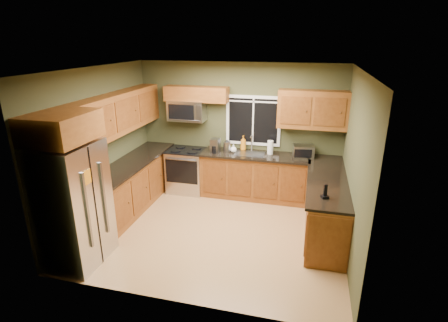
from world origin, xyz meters
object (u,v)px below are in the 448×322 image
at_px(toaster_oven, 303,151).
at_px(kettle, 227,146).
at_px(refrigerator, 73,205).
at_px(range, 187,170).
at_px(cordless_phone, 325,194).
at_px(paper_towel_roll, 270,147).
at_px(soap_bottle_a, 243,143).
at_px(soap_bottle_c, 233,148).
at_px(coffee_maker, 215,146).
at_px(microwave, 187,110).

xyz_separation_m(toaster_oven, kettle, (-1.52, -0.03, -0.00)).
relative_size(refrigerator, range, 1.92).
bearing_deg(range, cordless_phone, -32.36).
relative_size(range, kettle, 3.58).
height_order(paper_towel_roll, soap_bottle_a, soap_bottle_a).
height_order(range, paper_towel_roll, paper_towel_roll).
xyz_separation_m(refrigerator, soap_bottle_c, (1.70, 2.80, 0.12)).
relative_size(coffee_maker, soap_bottle_a, 0.92).
xyz_separation_m(range, paper_towel_roll, (1.74, 0.10, 0.61)).
relative_size(refrigerator, coffee_maker, 6.45).
distance_m(microwave, paper_towel_roll, 1.86).
distance_m(soap_bottle_a, cordless_phone, 2.55).
bearing_deg(microwave, paper_towel_roll, -1.10).
relative_size(toaster_oven, paper_towel_roll, 1.42).
distance_m(kettle, cordless_phone, 2.60).
bearing_deg(paper_towel_roll, coffee_maker, -172.02).
xyz_separation_m(coffee_maker, kettle, (0.23, 0.08, -0.01)).
xyz_separation_m(range, coffee_maker, (0.64, -0.05, 0.60)).
bearing_deg(soap_bottle_a, microwave, -175.39).
height_order(soap_bottle_c, cordless_phone, cordless_phone).
relative_size(coffee_maker, soap_bottle_c, 1.74).
relative_size(microwave, cordless_phone, 3.59).
relative_size(soap_bottle_c, cordless_phone, 0.76).
bearing_deg(toaster_oven, kettle, -178.90).
height_order(microwave, soap_bottle_c, microwave).
bearing_deg(range, soap_bottle_c, 1.73).
xyz_separation_m(range, microwave, (-0.00, 0.14, 1.26)).
height_order(refrigerator, toaster_oven, refrigerator).
relative_size(microwave, coffee_maker, 2.72).
height_order(toaster_oven, kettle, kettle).
height_order(coffee_maker, soap_bottle_a, soap_bottle_a).
relative_size(refrigerator, kettle, 6.87).
bearing_deg(cordless_phone, microwave, 145.68).
bearing_deg(coffee_maker, microwave, 163.78).
xyz_separation_m(kettle, paper_towel_roll, (0.87, 0.08, 0.02)).
distance_m(soap_bottle_c, cordless_phone, 2.50).
height_order(refrigerator, soap_bottle_a, refrigerator).
xyz_separation_m(toaster_oven, paper_towel_roll, (-0.65, 0.05, 0.02)).
height_order(refrigerator, soap_bottle_c, refrigerator).
bearing_deg(microwave, soap_bottle_a, 4.61).
height_order(soap_bottle_a, cordless_phone, soap_bottle_a).
distance_m(range, soap_bottle_a, 1.35).
height_order(microwave, paper_towel_roll, microwave).
height_order(kettle, soap_bottle_c, kettle).
bearing_deg(microwave, soap_bottle_c, -5.98).
relative_size(toaster_oven, kettle, 1.64).
distance_m(refrigerator, range, 2.89).
relative_size(refrigerator, cordless_phone, 8.49).
height_order(kettle, paper_towel_roll, paper_towel_roll).
relative_size(kettle, soap_bottle_a, 0.86).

